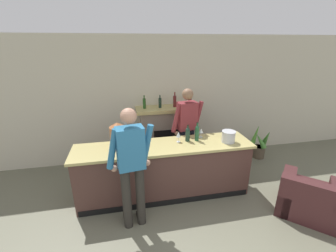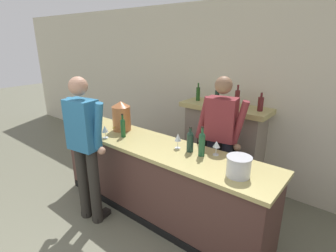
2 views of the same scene
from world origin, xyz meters
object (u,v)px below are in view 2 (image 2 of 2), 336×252
ice_bucket_steel (239,166)px  wine_bottle_cabernet_heavy (123,127)px  wine_bottle_rose_blush (190,141)px  wine_glass_back_row (105,129)px  wine_glass_front_right (178,138)px  wine_bottle_chardonnay_pale (202,143)px  copper_dispenser (121,116)px  fireplace_stone (223,145)px  person_bartender (220,140)px  wine_glass_near_bucket (216,145)px  person_customer (85,146)px

ice_bucket_steel → wine_bottle_cabernet_heavy: size_ratio=0.76×
wine_bottle_rose_blush → wine_glass_back_row: (-1.10, -0.34, -0.02)m
ice_bucket_steel → wine_glass_front_right: ice_bucket_steel is taller
wine_bottle_cabernet_heavy → wine_glass_front_right: (0.79, 0.15, -0.01)m
wine_bottle_chardonnay_pale → copper_dispenser: bearing=178.9°
wine_bottle_rose_blush → wine_glass_front_right: bearing=-176.2°
fireplace_stone → wine_bottle_cabernet_heavy: fireplace_stone is taller
person_bartender → wine_glass_back_row: (-1.23, -0.82, 0.09)m
wine_bottle_cabernet_heavy → wine_bottle_chardonnay_pale: (1.12, 0.15, 0.01)m
wine_glass_front_right → wine_glass_near_bucket: size_ratio=1.12×
wine_bottle_chardonnay_pale → wine_bottle_rose_blush: (-0.16, 0.01, -0.02)m
person_customer → wine_glass_near_bucket: size_ratio=10.95×
person_customer → copper_dispenser: (-0.18, 0.73, 0.17)m
wine_bottle_rose_blush → wine_bottle_chardonnay_pale: bearing=-4.6°
person_bartender → wine_glass_near_bucket: (0.16, -0.38, 0.10)m
copper_dispenser → wine_bottle_chardonnay_pale: (1.34, -0.03, -0.06)m
person_customer → wine_bottle_chardonnay_pale: (1.16, 0.70, 0.11)m
fireplace_stone → wine_glass_near_bucket: bearing=-67.5°
wine_bottle_rose_blush → ice_bucket_steel: bearing=-15.0°
person_customer → ice_bucket_steel: person_customer is taller
ice_bucket_steel → wine_bottle_chardonnay_pale: bearing=161.9°
ice_bucket_steel → wine_glass_near_bucket: (-0.40, 0.28, 0.02)m
wine_bottle_cabernet_heavy → wine_glass_front_right: size_ratio=1.69×
person_customer → wine_bottle_chardonnay_pale: person_customer is taller
ice_bucket_steel → wine_bottle_cabernet_heavy: 1.63m
copper_dispenser → wine_bottle_cabernet_heavy: bearing=-38.1°
person_bartender → person_customer: bearing=-133.1°
fireplace_stone → person_bartender: size_ratio=0.89×
fireplace_stone → ice_bucket_steel: fireplace_stone is taller
fireplace_stone → person_customer: (-0.85, -1.85, 0.36)m
wine_bottle_chardonnay_pale → wine_glass_front_right: bearing=179.6°
copper_dispenser → wine_glass_front_right: 1.01m
wine_bottle_rose_blush → copper_dispenser: bearing=179.3°
wine_bottle_cabernet_heavy → wine_bottle_rose_blush: 0.97m
wine_glass_back_row → wine_glass_front_right: bearing=19.2°
person_bartender → wine_bottle_rose_blush: size_ratio=6.03×
fireplace_stone → wine_glass_front_right: bearing=-91.0°
fireplace_stone → ice_bucket_steel: size_ratio=6.71×
copper_dispenser → wine_bottle_rose_blush: size_ratio=1.40×
person_bartender → wine_bottle_chardonnay_pale: (0.04, -0.50, 0.12)m
copper_dispenser → person_bartender: bearing=19.9°
fireplace_stone → wine_bottle_cabernet_heavy: size_ratio=5.11×
wine_glass_front_right → wine_bottle_cabernet_heavy: bearing=-169.4°
wine_bottle_chardonnay_pale → wine_glass_front_right: 0.33m
wine_bottle_cabernet_heavy → wine_glass_front_right: wine_bottle_cabernet_heavy is taller
person_customer → wine_glass_near_bucket: person_customer is taller
fireplace_stone → wine_glass_front_right: (-0.02, -1.14, 0.45)m
person_bartender → wine_glass_back_row: person_bartender is taller
wine_bottle_rose_blush → wine_glass_near_bucket: size_ratio=1.79×
person_bartender → copper_dispenser: size_ratio=4.29×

